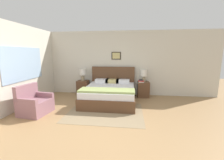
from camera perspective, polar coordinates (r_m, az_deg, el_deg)
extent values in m
plane|color=#99754C|center=(3.43, -3.70, -19.71)|extent=(16.00, 16.00, 0.00)
cube|color=beige|center=(6.22, 1.84, 6.35)|extent=(7.98, 0.06, 2.60)
cube|color=black|center=(6.17, 1.60, 9.24)|extent=(0.38, 0.02, 0.31)
cube|color=tan|center=(6.16, 1.59, 9.24)|extent=(0.31, 0.00, 0.25)
cube|color=beige|center=(5.68, -29.68, 4.69)|extent=(0.06, 5.63, 2.60)
cube|color=#9EBCDB|center=(5.50, -30.58, 5.25)|extent=(0.02, 1.78, 1.05)
cube|color=#897556|center=(4.51, -2.53, -12.10)|extent=(2.17, 1.75, 0.01)
cube|color=brown|center=(5.36, -0.88, -6.90)|extent=(1.75, 2.04, 0.28)
cube|color=brown|center=(4.37, -2.72, -8.40)|extent=(1.75, 0.06, 0.08)
cube|color=silver|center=(5.28, -0.88, -4.05)|extent=(1.68, 1.96, 0.27)
cube|color=brown|center=(6.16, 0.40, 2.20)|extent=(1.75, 0.06, 0.62)
cube|color=#8E9E5B|center=(4.63, -1.99, -3.96)|extent=(1.72, 0.57, 0.06)
cube|color=silver|center=(6.04, -3.83, -0.28)|extent=(0.52, 0.32, 0.14)
cube|color=silver|center=(5.94, 4.16, -0.46)|extent=(0.52, 0.32, 0.14)
cube|color=tan|center=(5.98, 0.13, -0.37)|extent=(0.52, 0.32, 0.14)
cube|color=#8E606B|center=(4.86, -26.99, -9.08)|extent=(0.77, 0.86, 0.40)
cube|color=#8E606B|center=(4.93, -29.84, -4.00)|extent=(0.21, 0.79, 0.43)
cube|color=#8E606B|center=(5.03, -24.71, -5.05)|extent=(0.69, 0.18, 0.14)
cube|color=#8E606B|center=(4.54, -30.07, -7.06)|extent=(0.69, 0.18, 0.14)
cube|color=brown|center=(6.36, -10.94, -2.88)|extent=(0.45, 0.43, 0.60)
sphere|color=#332D28|center=(6.11, -11.65, -1.82)|extent=(0.02, 0.02, 0.02)
cube|color=brown|center=(6.07, 11.87, -3.52)|extent=(0.45, 0.43, 0.60)
sphere|color=#332D28|center=(5.82, 12.10, -2.44)|extent=(0.02, 0.02, 0.02)
cylinder|color=gray|center=(6.31, -11.08, 0.60)|extent=(0.14, 0.14, 0.18)
cylinder|color=gray|center=(6.29, -11.11, 1.68)|extent=(0.02, 0.02, 0.06)
cylinder|color=silver|center=(6.27, -11.16, 3.10)|extent=(0.25, 0.25, 0.25)
cylinder|color=gray|center=(6.01, 11.97, 0.12)|extent=(0.14, 0.14, 0.18)
cylinder|color=gray|center=(5.99, 12.01, 1.24)|extent=(0.02, 0.02, 0.06)
cylinder|color=silver|center=(5.97, 12.06, 2.73)|extent=(0.25, 0.25, 0.25)
cube|color=silver|center=(5.96, 11.04, -0.67)|extent=(0.21, 0.28, 0.03)
cube|color=#B7332D|center=(5.95, 11.05, -0.34)|extent=(0.24, 0.22, 0.04)
cube|color=#232328|center=(5.95, 11.07, 0.01)|extent=(0.16, 0.21, 0.03)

